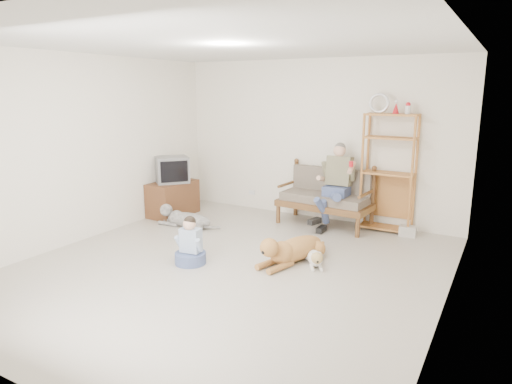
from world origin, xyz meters
The scene contains 17 objects.
floor centered at (0.00, 0.00, 0.00)m, with size 5.50×5.50×0.00m, color beige.
ceiling centered at (0.00, 0.00, 2.70)m, with size 5.50×5.50×0.00m, color silver.
wall_back centered at (0.00, 2.75, 1.35)m, with size 5.00×5.00×0.00m, color white.
wall_front centered at (0.00, -2.75, 1.35)m, with size 5.00×5.00×0.00m, color white.
wall_left centered at (-2.50, 0.00, 1.35)m, with size 5.50×5.50×0.00m, color white.
wall_right centered at (2.50, 0.00, 1.35)m, with size 5.50×5.50×0.00m, color white.
loveseat centered at (0.36, 2.40, 0.49)m, with size 1.55×0.81×0.95m.
man centered at (0.54, 2.20, 0.63)m, with size 0.52×0.74×1.20m.
etagere centered at (1.31, 2.55, 0.94)m, with size 0.82×0.36×2.14m.
book_stack centered at (1.69, 2.42, 0.08)m, with size 0.25×0.18×0.16m, color silver.
tv_stand centered at (-2.23, 1.61, 0.30)m, with size 0.54×0.92×0.60m.
crt_tv centered at (-2.19, 1.59, 0.83)m, with size 0.69×0.70×0.45m.
wall_outlet centered at (-1.25, 2.73, 0.30)m, with size 0.12×0.02×0.08m, color silver.
golden_retriever centered at (0.59, 0.57, 0.17)m, with size 0.58×1.35×0.42m.
shaggy_dog centered at (-1.61, 1.14, 0.14)m, with size 1.16×0.34×0.34m.
terrier centered at (0.92, 0.60, 0.10)m, with size 0.38×0.56×0.23m.
child centered at (-0.51, -0.11, 0.23)m, with size 0.40×0.40×0.63m.
Camera 1 is at (2.95, -4.52, 2.18)m, focal length 32.00 mm.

